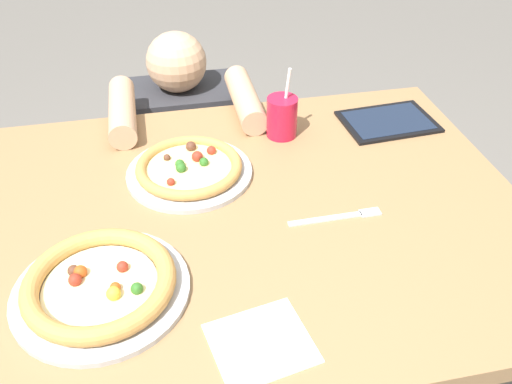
{
  "coord_description": "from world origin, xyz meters",
  "views": [
    {
      "loc": [
        -0.15,
        -0.89,
        1.5
      ],
      "look_at": [
        0.04,
        0.02,
        0.78
      ],
      "focal_mm": 38.63,
      "sensor_mm": 36.0,
      "label": 1
    }
  ],
  "objects_px": {
    "pizza_near": "(100,285)",
    "fork": "(340,217)",
    "drink_cup_colored": "(282,117)",
    "diner_seated": "(187,172)",
    "pizza_far": "(189,169)",
    "tablet": "(388,121)"
  },
  "relations": [
    {
      "from": "pizza_near",
      "to": "fork",
      "type": "xyz_separation_m",
      "value": [
        0.49,
        0.11,
        -0.02
      ]
    },
    {
      "from": "drink_cup_colored",
      "to": "diner_seated",
      "type": "bearing_deg",
      "value": 122.3
    },
    {
      "from": "pizza_near",
      "to": "pizza_far",
      "type": "xyz_separation_m",
      "value": [
        0.19,
        0.33,
        -0.0
      ]
    },
    {
      "from": "fork",
      "to": "tablet",
      "type": "height_order",
      "value": "tablet"
    },
    {
      "from": "pizza_near",
      "to": "fork",
      "type": "bearing_deg",
      "value": 13.29
    },
    {
      "from": "drink_cup_colored",
      "to": "tablet",
      "type": "height_order",
      "value": "drink_cup_colored"
    },
    {
      "from": "diner_seated",
      "to": "fork",
      "type": "bearing_deg",
      "value": -69.09
    },
    {
      "from": "tablet",
      "to": "diner_seated",
      "type": "distance_m",
      "value": 0.73
    },
    {
      "from": "drink_cup_colored",
      "to": "tablet",
      "type": "xyz_separation_m",
      "value": [
        0.29,
        0.0,
        -0.05
      ]
    },
    {
      "from": "pizza_near",
      "to": "diner_seated",
      "type": "distance_m",
      "value": 0.93
    },
    {
      "from": "tablet",
      "to": "drink_cup_colored",
      "type": "bearing_deg",
      "value": -179.84
    },
    {
      "from": "pizza_far",
      "to": "diner_seated",
      "type": "bearing_deg",
      "value": 87.83
    },
    {
      "from": "fork",
      "to": "diner_seated",
      "type": "relative_size",
      "value": 0.23
    },
    {
      "from": "drink_cup_colored",
      "to": "pizza_far",
      "type": "bearing_deg",
      "value": -152.75
    },
    {
      "from": "drink_cup_colored",
      "to": "fork",
      "type": "relative_size",
      "value": 0.91
    },
    {
      "from": "fork",
      "to": "tablet",
      "type": "relative_size",
      "value": 0.81
    },
    {
      "from": "tablet",
      "to": "pizza_far",
      "type": "bearing_deg",
      "value": -166.54
    },
    {
      "from": "pizza_near",
      "to": "pizza_far",
      "type": "height_order",
      "value": "pizza_near"
    },
    {
      "from": "pizza_far",
      "to": "tablet",
      "type": "distance_m",
      "value": 0.56
    },
    {
      "from": "pizza_far",
      "to": "diner_seated",
      "type": "relative_size",
      "value": 0.32
    },
    {
      "from": "pizza_far",
      "to": "tablet",
      "type": "bearing_deg",
      "value": 13.46
    },
    {
      "from": "pizza_far",
      "to": "tablet",
      "type": "relative_size",
      "value": 1.16
    }
  ]
}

